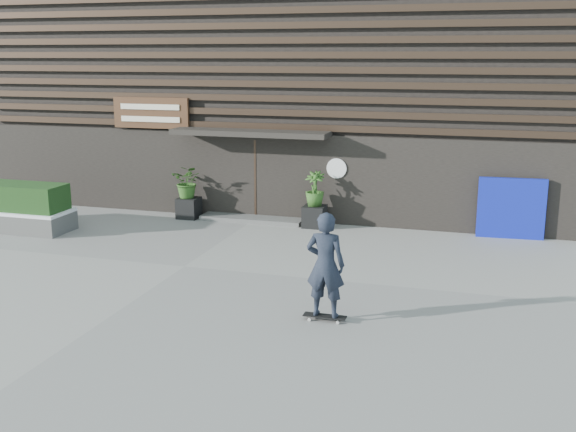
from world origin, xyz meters
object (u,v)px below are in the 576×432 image
(planter_pot_right, at_px, (314,216))
(skateboarder, at_px, (325,265))
(planter_pot_left, at_px, (189,208))
(blue_tarp, at_px, (511,208))
(raised_bed, at_px, (10,220))

(planter_pot_right, distance_m, skateboarder, 6.96)
(planter_pot_left, height_order, planter_pot_right, same)
(blue_tarp, bearing_deg, planter_pot_left, 178.34)
(planter_pot_left, relative_size, raised_bed, 0.17)
(planter_pot_left, distance_m, planter_pot_right, 3.80)
(planter_pot_left, xyz_separation_m, raised_bed, (-4.16, -2.60, -0.05))
(blue_tarp, bearing_deg, planter_pot_right, 179.74)
(blue_tarp, relative_size, skateboarder, 0.84)
(blue_tarp, bearing_deg, skateboarder, -118.72)
(planter_pot_right, bearing_deg, blue_tarp, 3.32)
(planter_pot_left, relative_size, blue_tarp, 0.35)
(raised_bed, relative_size, skateboarder, 1.74)
(planter_pot_right, height_order, skateboarder, skateboarder)
(raised_bed, bearing_deg, planter_pot_right, 18.09)
(planter_pot_left, distance_m, raised_bed, 4.91)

